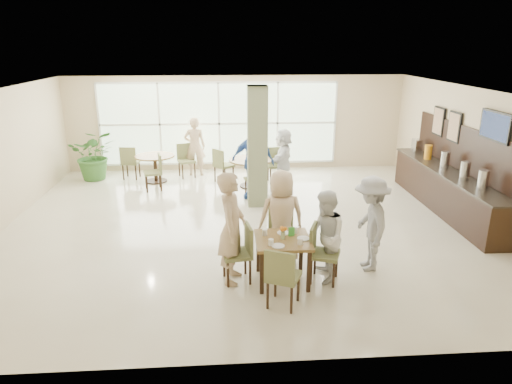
{
  "coord_description": "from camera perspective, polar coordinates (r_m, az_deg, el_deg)",
  "views": [
    {
      "loc": [
        -0.36,
        -9.11,
        3.71
      ],
      "look_at": [
        0.2,
        -1.2,
        1.1
      ],
      "focal_mm": 32.0,
      "sensor_mm": 36.0,
      "label": 1
    }
  ],
  "objects": [
    {
      "name": "ground",
      "position": [
        9.84,
        -1.66,
        -3.94
      ],
      "size": [
        10.0,
        10.0,
        0.0
      ],
      "primitive_type": "plane",
      "color": "beige",
      "rests_on": "ground"
    },
    {
      "name": "room_shell",
      "position": [
        9.33,
        -1.75,
        5.8
      ],
      "size": [
        10.0,
        10.0,
        10.0
      ],
      "color": "white",
      "rests_on": "ground"
    },
    {
      "name": "window_bank",
      "position": [
        13.76,
        -4.63,
        8.5
      ],
      "size": [
        7.0,
        0.04,
        7.0
      ],
      "color": "silver",
      "rests_on": "ground"
    },
    {
      "name": "column",
      "position": [
        10.59,
        0.16,
        5.62
      ],
      "size": [
        0.45,
        0.45,
        2.8
      ],
      "primitive_type": "cube",
      "color": "#69724F",
      "rests_on": "ground"
    },
    {
      "name": "main_table",
      "position": [
        7.31,
        3.36,
        -6.6
      ],
      "size": [
        0.86,
        0.86,
        0.75
      ],
      "color": "brown",
      "rests_on": "ground"
    },
    {
      "name": "round_table_left",
      "position": [
        12.92,
        -12.51,
        3.72
      ],
      "size": [
        1.09,
        1.09,
        0.75
      ],
      "color": "brown",
      "rests_on": "ground"
    },
    {
      "name": "round_table_right",
      "position": [
        12.19,
        -0.67,
        3.36
      ],
      "size": [
        1.15,
        1.15,
        0.75
      ],
      "color": "brown",
      "rests_on": "ground"
    },
    {
      "name": "chairs_main_table",
      "position": [
        7.41,
        3.2,
        -7.68
      ],
      "size": [
        1.96,
        2.07,
        0.95
      ],
      "color": "#606638",
      "rests_on": "ground"
    },
    {
      "name": "chairs_table_left",
      "position": [
        12.93,
        -12.28,
        3.31
      ],
      "size": [
        2.11,
        1.73,
        0.95
      ],
      "color": "#606638",
      "rests_on": "ground"
    },
    {
      "name": "chairs_table_right",
      "position": [
        12.17,
        -0.57,
        2.8
      ],
      "size": [
        1.99,
        1.98,
        0.95
      ],
      "color": "#606638",
      "rests_on": "ground"
    },
    {
      "name": "tabletop_clutter",
      "position": [
        7.23,
        3.62,
        -5.45
      ],
      "size": [
        0.74,
        0.69,
        0.21
      ],
      "color": "white",
      "rests_on": "main_table"
    },
    {
      "name": "buffet_counter",
      "position": [
        11.31,
        22.71,
        0.56
      ],
      "size": [
        0.64,
        4.7,
        1.95
      ],
      "color": "black",
      "rests_on": "ground"
    },
    {
      "name": "wall_tv",
      "position": [
        10.14,
        27.75,
        7.3
      ],
      "size": [
        0.06,
        1.0,
        0.58
      ],
      "color": "black",
      "rests_on": "ground"
    },
    {
      "name": "framed_art_a",
      "position": [
        11.56,
        23.54,
        7.47
      ],
      "size": [
        0.05,
        0.55,
        0.7
      ],
      "color": "black",
      "rests_on": "ground"
    },
    {
      "name": "framed_art_b",
      "position": [
        12.27,
        21.86,
        8.21
      ],
      "size": [
        0.05,
        0.55,
        0.7
      ],
      "color": "black",
      "rests_on": "ground"
    },
    {
      "name": "potted_plant",
      "position": [
        13.59,
        -19.54,
        4.41
      ],
      "size": [
        1.46,
        1.46,
        1.42
      ],
      "primitive_type": "imported",
      "rotation": [
        0.0,
        0.0,
        0.16
      ],
      "color": "#34692A",
      "rests_on": "ground"
    },
    {
      "name": "teen_left",
      "position": [
        7.23,
        -3.05,
        -4.52
      ],
      "size": [
        0.54,
        0.73,
        1.83
      ],
      "primitive_type": "imported",
      "rotation": [
        0.0,
        0.0,
        1.4
      ],
      "color": "#CCAD88",
      "rests_on": "ground"
    },
    {
      "name": "teen_far",
      "position": [
        7.9,
        3.18,
        -3.15
      ],
      "size": [
        0.87,
        0.56,
        1.67
      ],
      "primitive_type": "imported",
      "rotation": [
        0.0,
        0.0,
        3.28
      ],
      "color": "#CCAD88",
      "rests_on": "ground"
    },
    {
      "name": "teen_right",
      "position": [
        7.39,
        8.6,
        -5.56
      ],
      "size": [
        0.57,
        0.73,
        1.51
      ],
      "primitive_type": "imported",
      "rotation": [
        0.0,
        0.0,
        -1.57
      ],
      "color": "white",
      "rests_on": "ground"
    },
    {
      "name": "teen_standing",
      "position": [
        7.88,
        14.11,
        -3.87
      ],
      "size": [
        0.65,
        1.08,
        1.64
      ],
      "primitive_type": "imported",
      "rotation": [
        0.0,
        0.0,
        -1.61
      ],
      "color": "#9C9C9E",
      "rests_on": "ground"
    },
    {
      "name": "adult_a",
      "position": [
        11.2,
        -0.4,
        3.85
      ],
      "size": [
        1.25,
        1.0,
        1.86
      ],
      "primitive_type": "imported",
      "rotation": [
        0.0,
        0.0,
        -0.41
      ],
      "color": "#3C67B6",
      "rests_on": "ground"
    },
    {
      "name": "adult_b",
      "position": [
        12.21,
        3.41,
        4.3
      ],
      "size": [
        0.99,
        1.56,
        1.56
      ],
      "primitive_type": "imported",
      "rotation": [
        0.0,
        0.0,
        -1.84
      ],
      "color": "white",
      "rests_on": "ground"
    },
    {
      "name": "adult_standing",
      "position": [
        13.32,
        -7.66,
        5.67
      ],
      "size": [
        0.62,
        0.41,
        1.7
      ],
      "primitive_type": "imported",
      "rotation": [
        0.0,
        0.0,
        3.15
      ],
      "color": "#CCAD88",
      "rests_on": "ground"
    }
  ]
}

